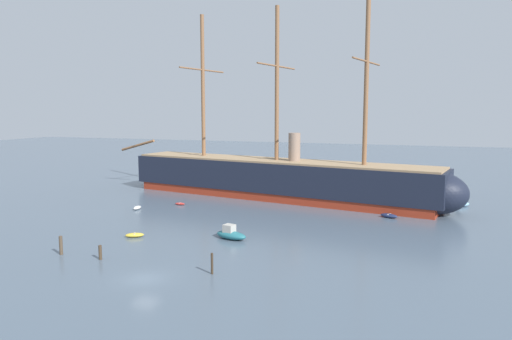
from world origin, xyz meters
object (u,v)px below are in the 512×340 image
at_px(sailboat_far_left, 187,181).
at_px(mooring_piling_right_pair, 100,252).
at_px(mooring_piling_nearest, 212,264).
at_px(dinghy_distant_centre, 316,186).
at_px(motorboat_near_centre, 231,234).
at_px(dinghy_foreground_left, 135,235).
at_px(dinghy_mid_left, 137,208).
at_px(tall_ship, 276,178).
at_px(motorboat_far_right, 461,204).
at_px(mooring_piling_left_pair, 61,245).
at_px(dinghy_alongside_bow, 180,204).
at_px(dinghy_alongside_stern, 389,216).

height_order(sailboat_far_left, mooring_piling_right_pair, sailboat_far_left).
bearing_deg(mooring_piling_nearest, dinghy_distant_centre, 92.66).
bearing_deg(motorboat_near_centre, dinghy_foreground_left, -164.06).
relative_size(dinghy_mid_left, mooring_piling_right_pair, 1.51).
height_order(tall_ship, mooring_piling_nearest, tall_ship).
bearing_deg(mooring_piling_nearest, motorboat_far_right, 60.70).
relative_size(mooring_piling_nearest, mooring_piling_left_pair, 1.00).
height_order(dinghy_alongside_bow, motorboat_far_right, motorboat_far_right).
distance_m(motorboat_near_centre, motorboat_far_right, 44.25).
relative_size(dinghy_alongside_bow, motorboat_far_right, 0.55).
bearing_deg(dinghy_alongside_bow, dinghy_mid_left, -130.81).
bearing_deg(dinghy_mid_left, motorboat_far_right, 22.34).
relative_size(motorboat_near_centre, mooring_piling_left_pair, 2.19).
bearing_deg(mooring_piling_left_pair, tall_ship, 73.74).
height_order(sailboat_far_left, mooring_piling_nearest, sailboat_far_left).
relative_size(sailboat_far_left, motorboat_far_right, 2.01).
bearing_deg(mooring_piling_right_pair, mooring_piling_nearest, -0.20).
relative_size(dinghy_mid_left, dinghy_distant_centre, 1.30).
relative_size(dinghy_alongside_bow, sailboat_far_left, 0.27).
height_order(dinghy_foreground_left, motorboat_near_centre, motorboat_near_centre).
distance_m(dinghy_mid_left, mooring_piling_left_pair, 25.71).
xyz_separation_m(dinghy_mid_left, mooring_piling_right_pair, (11.90, -24.86, 0.54)).
bearing_deg(mooring_piling_nearest, dinghy_alongside_bow, 124.10).
height_order(dinghy_mid_left, motorboat_far_right, motorboat_far_right).
bearing_deg(motorboat_near_centre, sailboat_far_left, 124.92).
bearing_deg(mooring_piling_left_pair, dinghy_alongside_bow, 92.70).
bearing_deg(tall_ship, sailboat_far_left, 157.59).
distance_m(sailboat_far_left, mooring_piling_nearest, 61.72).
xyz_separation_m(sailboat_far_left, motorboat_far_right, (57.33, -6.97, -0.08)).
xyz_separation_m(mooring_piling_nearest, mooring_piling_right_pair, (-13.84, 0.05, -0.28)).
bearing_deg(dinghy_alongside_bow, dinghy_alongside_stern, 3.60).
distance_m(motorboat_near_centre, sailboat_far_left, 48.89).
relative_size(dinghy_foreground_left, motorboat_far_right, 0.76).
height_order(tall_ship, sailboat_far_left, tall_ship).
height_order(dinghy_alongside_bow, mooring_piling_right_pair, mooring_piling_right_pair).
xyz_separation_m(dinghy_alongside_bow, mooring_piling_right_pair, (6.93, -30.62, 0.60)).
bearing_deg(tall_ship, dinghy_alongside_bow, -138.69).
distance_m(tall_ship, mooring_piling_left_pair, 44.78).
xyz_separation_m(dinghy_mid_left, dinghy_alongside_bow, (4.97, 5.76, -0.06)).
distance_m(dinghy_alongside_bow, dinghy_alongside_stern, 35.65).
xyz_separation_m(dinghy_distant_centre, mooring_piling_left_pair, (-16.59, -58.70, 0.88)).
relative_size(sailboat_far_left, mooring_piling_right_pair, 4.20).
relative_size(dinghy_alongside_stern, mooring_piling_nearest, 1.36).
distance_m(tall_ship, sailboat_far_left, 26.85).
distance_m(dinghy_alongside_stern, motorboat_far_right, 17.24).
height_order(tall_ship, mooring_piling_left_pair, tall_ship).
distance_m(dinghy_alongside_stern, dinghy_distant_centre, 31.21).
relative_size(dinghy_alongside_bow, dinghy_distant_centre, 0.99).
relative_size(tall_ship, dinghy_mid_left, 29.70).
bearing_deg(mooring_piling_nearest, dinghy_alongside_stern, 65.78).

